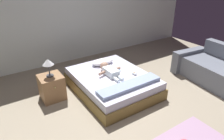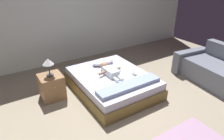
% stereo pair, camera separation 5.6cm
% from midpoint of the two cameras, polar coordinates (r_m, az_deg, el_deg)
% --- Properties ---
extents(ground_plane, '(8.00, 8.00, 0.00)m').
position_cam_midpoint_polar(ground_plane, '(3.50, 9.62, -13.11)').
color(ground_plane, gray).
extents(wall_behind_bed, '(8.00, 0.12, 2.60)m').
position_cam_midpoint_polar(wall_behind_bed, '(5.37, -11.68, 16.13)').
color(wall_behind_bed, silver).
rests_on(wall_behind_bed, ground_plane).
extents(bed, '(1.39, 1.76, 0.36)m').
position_cam_midpoint_polar(bed, '(4.06, 0.39, -3.61)').
color(bed, brown).
rests_on(bed, ground_plane).
extents(pillow, '(0.51, 0.29, 0.12)m').
position_cam_midpoint_polar(pillow, '(4.40, -2.33, 2.40)').
color(pillow, white).
rests_on(pillow, bed).
extents(baby, '(0.51, 0.68, 0.18)m').
position_cam_midpoint_polar(baby, '(3.97, -0.40, -0.10)').
color(baby, white).
rests_on(baby, bed).
extents(toothbrush, '(0.04, 0.13, 0.02)m').
position_cam_midpoint_polar(toothbrush, '(4.17, 2.45, 0.26)').
color(toothbrush, '#3F93E6').
rests_on(toothbrush, bed).
extents(nightstand, '(0.42, 0.45, 0.48)m').
position_cam_midpoint_polar(nightstand, '(3.96, -16.57, -4.64)').
color(nightstand, olive).
rests_on(nightstand, ground_plane).
extents(lamp, '(0.20, 0.20, 0.34)m').
position_cam_midpoint_polar(lamp, '(3.73, -17.55, 1.98)').
color(lamp, '#333338').
rests_on(lamp, nightstand).
extents(blanket, '(1.25, 0.27, 0.07)m').
position_cam_midpoint_polar(blanket, '(3.54, 5.48, -4.45)').
color(blanket, '#889ABB').
rests_on(blanket, bed).
extents(baby_bottle, '(0.07, 0.10, 0.07)m').
position_cam_midpoint_polar(baby_bottle, '(3.97, 6.82, -1.03)').
color(baby_bottle, white).
rests_on(baby_bottle, bed).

